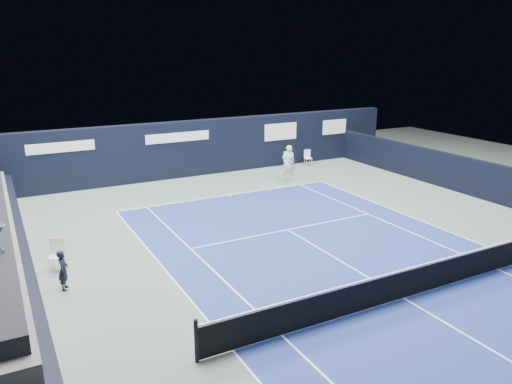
{
  "coord_description": "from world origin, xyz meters",
  "views": [
    {
      "loc": [
        -9.9,
        -9.43,
        6.99
      ],
      "look_at": [
        -0.67,
        7.82,
        1.3
      ],
      "focal_mm": 35.0,
      "sensor_mm": 36.0,
      "label": 1
    }
  ],
  "objects_px": {
    "line_judge_chair": "(57,253)",
    "tennis_net": "(405,283)",
    "folding_chair_back_a": "(288,157)",
    "tennis_player": "(288,163)",
    "folding_chair_back_b": "(308,156)"
  },
  "relations": [
    {
      "from": "folding_chair_back_b",
      "to": "tennis_net",
      "type": "height_order",
      "value": "tennis_net"
    },
    {
      "from": "folding_chair_back_a",
      "to": "tennis_player",
      "type": "distance_m",
      "value": 2.74
    },
    {
      "from": "folding_chair_back_b",
      "to": "tennis_net",
      "type": "relative_size",
      "value": 0.07
    },
    {
      "from": "tennis_net",
      "to": "folding_chair_back_a",
      "type": "bearing_deg",
      "value": 70.29
    },
    {
      "from": "folding_chair_back_b",
      "to": "tennis_net",
      "type": "bearing_deg",
      "value": -100.89
    },
    {
      "from": "folding_chair_back_a",
      "to": "tennis_player",
      "type": "relative_size",
      "value": 0.54
    },
    {
      "from": "line_judge_chair",
      "to": "tennis_player",
      "type": "height_order",
      "value": "tennis_player"
    },
    {
      "from": "line_judge_chair",
      "to": "tennis_player",
      "type": "xyz_separation_m",
      "value": [
        12.61,
        6.16,
        0.37
      ]
    },
    {
      "from": "tennis_net",
      "to": "folding_chair_back_b",
      "type": "bearing_deg",
      "value": 65.49
    },
    {
      "from": "folding_chair_back_a",
      "to": "line_judge_chair",
      "type": "relative_size",
      "value": 0.99
    },
    {
      "from": "folding_chair_back_a",
      "to": "line_judge_chair",
      "type": "height_order",
      "value": "line_judge_chair"
    },
    {
      "from": "folding_chair_back_b",
      "to": "line_judge_chair",
      "type": "relative_size",
      "value": 0.9
    },
    {
      "from": "tennis_player",
      "to": "tennis_net",
      "type": "bearing_deg",
      "value": -107.46
    },
    {
      "from": "folding_chair_back_a",
      "to": "tennis_player",
      "type": "height_order",
      "value": "tennis_player"
    },
    {
      "from": "line_judge_chair",
      "to": "tennis_net",
      "type": "bearing_deg",
      "value": -16.62
    }
  ]
}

